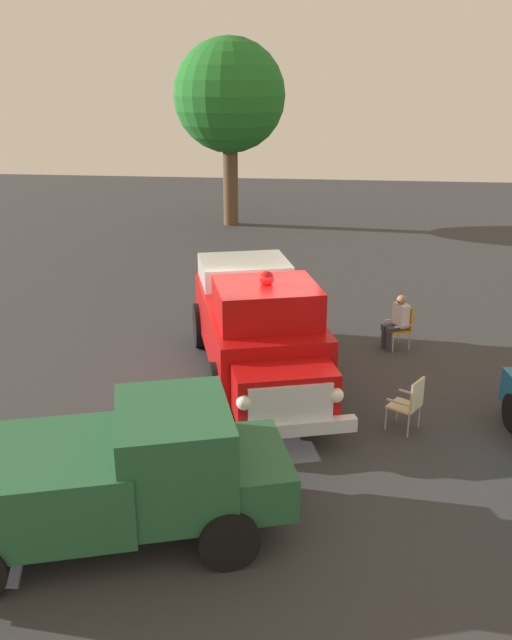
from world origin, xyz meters
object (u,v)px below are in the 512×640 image
at_px(lawn_chair_near_truck, 402,324).
at_px(oak_tree_left, 230,97).
at_px(vintage_fire_truck, 258,324).
at_px(spectator_seated, 397,320).
at_px(lawn_chair_spare, 410,401).
at_px(parked_pickup, 109,475).

height_order(lawn_chair_near_truck, oak_tree_left, oak_tree_left).
distance_m(vintage_fire_truck, spectator_seated, 3.66).
bearing_deg(lawn_chair_spare, spectator_seated, -0.92).
distance_m(spectator_seated, oak_tree_left, 15.45).
relative_size(lawn_chair_spare, oak_tree_left, 0.13).
xyz_separation_m(lawn_chair_near_truck, oak_tree_left, (13.43, 6.11, 4.66)).
xyz_separation_m(lawn_chair_near_truck, spectator_seated, (-0.07, 0.12, 0.11)).
bearing_deg(spectator_seated, parked_pickup, 149.62).
bearing_deg(vintage_fire_truck, lawn_chair_near_truck, -56.30).
height_order(vintage_fire_truck, oak_tree_left, oak_tree_left).
xyz_separation_m(lawn_chair_spare, oak_tree_left, (17.47, 5.93, 4.66)).
bearing_deg(vintage_fire_truck, oak_tree_left, 10.87).
bearing_deg(oak_tree_left, vintage_fire_truck, -169.13).
relative_size(spectator_seated, oak_tree_left, 0.17).
distance_m(lawn_chair_near_truck, lawn_chair_spare, 4.04).
bearing_deg(parked_pickup, lawn_chair_spare, -50.92).
bearing_deg(spectator_seated, lawn_chair_spare, 179.08).
xyz_separation_m(lawn_chair_spare, spectator_seated, (3.97, -0.06, 0.11)).
relative_size(lawn_chair_near_truck, oak_tree_left, 0.13).
xyz_separation_m(lawn_chair_near_truck, lawn_chair_spare, (-4.04, 0.18, 0.00)).
bearing_deg(lawn_chair_near_truck, parked_pickup, 149.19).
xyz_separation_m(spectator_seated, oak_tree_left, (13.50, 6.00, 4.55)).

